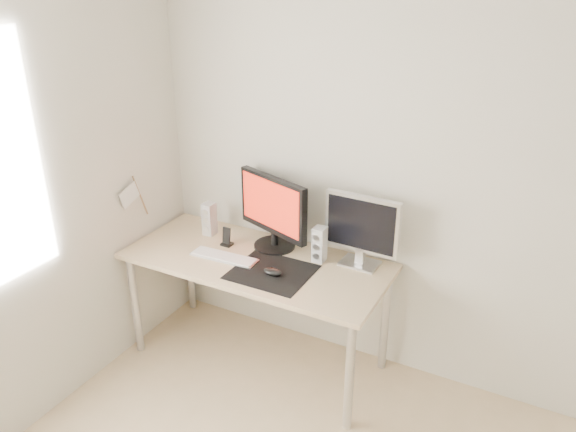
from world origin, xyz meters
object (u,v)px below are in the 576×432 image
(keyboard, at_px, (224,257))
(phone_dock, at_px, (227,240))
(mouse, at_px, (272,272))
(desk, at_px, (256,270))
(main_monitor, at_px, (273,210))
(speaker_right, at_px, (319,244))
(second_monitor, at_px, (362,228))
(speaker_left, at_px, (209,219))

(keyboard, height_order, phone_dock, phone_dock)
(mouse, xyz_separation_m, desk, (-0.18, 0.12, -0.10))
(main_monitor, height_order, keyboard, main_monitor)
(mouse, distance_m, keyboard, 0.36)
(speaker_right, height_order, keyboard, speaker_right)
(desk, distance_m, speaker_right, 0.42)
(second_monitor, relative_size, phone_dock, 3.74)
(desk, height_order, speaker_right, speaker_right)
(speaker_left, xyz_separation_m, keyboard, (0.26, -0.23, -0.10))
(second_monitor, xyz_separation_m, phone_dock, (-0.83, -0.16, -0.20))
(desk, bearing_deg, second_monitor, 21.67)
(speaker_left, bearing_deg, desk, -19.37)
(mouse, relative_size, second_monitor, 0.25)
(desk, height_order, speaker_left, speaker_left)
(speaker_left, distance_m, phone_dock, 0.22)
(keyboard, bearing_deg, second_monitor, 22.14)
(second_monitor, bearing_deg, speaker_right, -163.23)
(speaker_right, bearing_deg, main_monitor, 175.01)
(keyboard, bearing_deg, main_monitor, 53.77)
(speaker_left, bearing_deg, keyboard, -41.44)
(mouse, distance_m, second_monitor, 0.57)
(keyboard, bearing_deg, speaker_left, 138.56)
(phone_dock, bearing_deg, second_monitor, 10.68)
(speaker_left, xyz_separation_m, speaker_right, (0.79, 0.00, 0.00))
(second_monitor, height_order, phone_dock, second_monitor)
(main_monitor, xyz_separation_m, speaker_right, (0.33, -0.03, -0.15))
(desk, distance_m, main_monitor, 0.38)
(mouse, height_order, second_monitor, second_monitor)
(keyboard, bearing_deg, mouse, -7.08)
(speaker_right, bearing_deg, second_monitor, 16.77)
(speaker_right, distance_m, phone_dock, 0.61)
(mouse, xyz_separation_m, speaker_right, (0.16, 0.28, 0.09))
(mouse, xyz_separation_m, speaker_left, (-0.62, 0.28, 0.09))
(second_monitor, height_order, speaker_left, second_monitor)
(desk, bearing_deg, speaker_right, 24.79)
(main_monitor, relative_size, speaker_right, 2.45)
(mouse, xyz_separation_m, keyboard, (-0.36, 0.04, -0.02))
(speaker_right, xyz_separation_m, keyboard, (-0.52, -0.24, -0.10))
(second_monitor, relative_size, keyboard, 1.06)
(desk, relative_size, phone_dock, 13.27)
(desk, distance_m, keyboard, 0.21)
(main_monitor, relative_size, phone_dock, 4.42)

